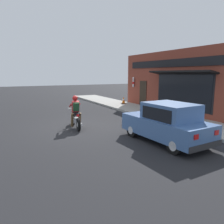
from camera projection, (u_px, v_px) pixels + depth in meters
ground_plane at (80, 127)px, 11.15m from camera, size 80.00×80.00×0.00m
sidewalk_curb at (136, 109)px, 16.21m from camera, size 2.60×22.00×0.14m
storefront_building at (171, 82)px, 14.84m from camera, size 1.25×10.54×4.20m
motorcycle_with_rider at (75, 114)px, 10.81m from camera, size 0.62×2.02×1.62m
car_hatchback at (167, 123)px, 8.51m from camera, size 1.85×3.87×1.57m
traffic_cone at (124, 100)px, 18.59m from camera, size 0.36×0.36×0.60m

